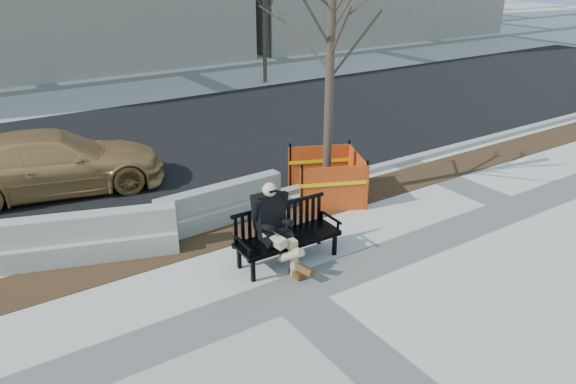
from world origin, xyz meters
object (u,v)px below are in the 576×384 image
object	(u,v)px
jersey_barrier_right	(222,221)
bench	(288,261)
tree_fence	(326,198)
seated_man	(274,264)
jersey_barrier_left	(93,257)
sedan	(59,191)

from	to	relation	value
jersey_barrier_right	bench	bearing A→B (deg)	-85.75
bench	tree_fence	distance (m)	3.02
seated_man	jersey_barrier_right	distance (m)	2.14
bench	jersey_barrier_left	distance (m)	3.72
jersey_barrier_left	seated_man	bearing A→B (deg)	-19.00
bench	jersey_barrier_right	bearing A→B (deg)	98.18
bench	jersey_barrier_right	size ratio (longest dim) A/B	0.70
jersey_barrier_left	tree_fence	bearing A→B (deg)	15.80
tree_fence	seated_man	bearing A→B (deg)	-144.81
bench	sedan	distance (m)	6.53
seated_man	sedan	distance (m)	6.35
seated_man	sedan	size ratio (longest dim) A/B	0.32
jersey_barrier_left	jersey_barrier_right	size ratio (longest dim) A/B	1.10
bench	jersey_barrier_right	xyz separation A→B (m)	(-0.26, 2.21, 0.00)
tree_fence	jersey_barrier_left	distance (m)	5.36
bench	seated_man	bearing A→B (deg)	168.75
seated_man	jersey_barrier_right	size ratio (longest dim) A/B	0.55
bench	jersey_barrier_left	world-z (taller)	bench
tree_fence	sedan	world-z (taller)	tree_fence
bench	tree_fence	xyz separation A→B (m)	(2.34, 1.91, 0.00)
seated_man	tree_fence	xyz separation A→B (m)	(2.62, 1.85, 0.00)
bench	sedan	bearing A→B (deg)	117.29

